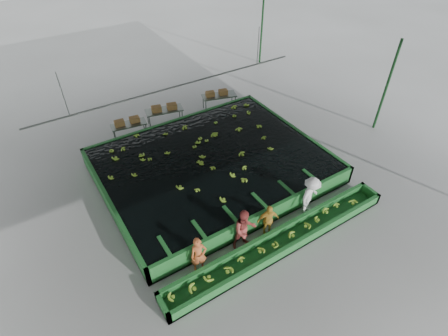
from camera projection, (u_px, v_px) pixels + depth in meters
ground at (230, 191)px, 15.74m from camera, size 80.00×80.00×0.00m
shed_roof at (231, 90)px, 12.53m from camera, size 20.00×22.00×0.04m
shed_posts at (231, 146)px, 14.14m from camera, size 20.00×22.00×5.00m
flotation_tank at (213, 165)px, 16.42m from camera, size 10.00×8.00×0.90m
tank_water at (212, 159)px, 16.17m from camera, size 9.70×7.70×0.00m
sorting_trough at (282, 242)px, 13.25m from camera, size 10.00×1.00×0.50m
cableway_rail at (175, 87)px, 17.05m from camera, size 0.08×0.08×14.00m
rail_hanger_left at (63, 95)px, 14.35m from camera, size 0.04×0.04×2.00m
rail_hanger_right at (258, 46)px, 18.46m from camera, size 0.04×0.04×2.00m
worker_a at (199, 255)px, 12.13m from camera, size 0.66×0.51×1.59m
worker_b at (245, 229)px, 12.85m from camera, size 1.02×0.87×1.83m
worker_c at (268, 220)px, 13.41m from camera, size 0.95×0.62×1.50m
worker_d at (310, 196)px, 14.19m from camera, size 1.36×1.07×1.84m
packing_table_left at (130, 130)px, 18.74m from camera, size 1.92×0.99×0.83m
packing_table_mid at (165, 117)px, 19.71m from camera, size 2.17×1.24×0.93m
packing_table_right at (219, 102)px, 21.01m from camera, size 2.17×1.34×0.92m
box_stack_left at (127, 124)px, 18.49m from camera, size 1.34×0.50×0.28m
box_stack_mid at (164, 110)px, 19.38m from camera, size 1.45×0.70×0.30m
box_stack_right at (217, 95)px, 20.71m from camera, size 1.36×0.69×0.28m
floating_bananas at (204, 150)px, 16.68m from camera, size 8.70×5.93×0.12m
trough_bananas at (282, 239)px, 13.16m from camera, size 9.68×0.65×0.13m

